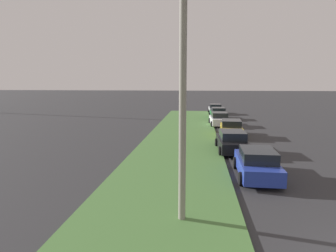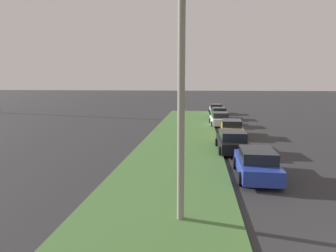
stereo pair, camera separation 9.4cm
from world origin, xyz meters
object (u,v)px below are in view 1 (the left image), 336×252
parked_car_yellow (231,128)px  streetlight (193,94)px  parked_car_blue (257,164)px  parked_car_black (232,142)px  parked_car_silver (215,109)px  parked_car_green (218,113)px  parked_car_white (219,119)px

parked_car_yellow → streetlight: streetlight is taller
parked_car_yellow → parked_car_blue: bearing=-176.3°
parked_car_black → parked_car_silver: same height
parked_car_blue → streetlight: bearing=150.2°
parked_car_black → streetlight: (-10.58, 2.48, 3.67)m
parked_car_blue → parked_car_black: same height
parked_car_blue → parked_car_green: same height
parked_car_black → parked_car_white: size_ratio=0.99×
parked_car_blue → parked_car_black: size_ratio=1.00×
parked_car_yellow → parked_car_silver: same height
parked_car_black → parked_car_yellow: size_ratio=0.99×
parked_car_white → parked_car_silver: 11.84m
parked_car_black → parked_car_yellow: 5.87m
parked_car_blue → parked_car_green: (23.42, 0.45, 0.00)m
parked_car_green → parked_car_blue: bearing=178.6°
parked_car_white → streetlight: (-22.75, 2.42, 3.67)m
parked_car_black → parked_car_blue: bearing=-175.0°
parked_car_blue → streetlight: (-5.20, 3.12, 3.67)m
parked_car_black → parked_car_silver: bearing=-2.2°
parked_car_black → streetlight: streetlight is taller
streetlight → parked_car_blue: bearing=-31.0°
parked_car_blue → parked_car_yellow: same height
parked_car_green → parked_car_silver: 5.97m
parked_car_white → parked_car_black: bearing=177.6°
parked_car_white → parked_car_green: (5.87, -0.25, 0.00)m
parked_car_white → parked_car_green: 5.87m
parked_car_blue → parked_car_green: size_ratio=0.99×
parked_car_black → parked_car_white: 12.17m
parked_car_white → parked_car_green: same height
parked_car_black → parked_car_white: bearing=-1.5°
parked_car_black → parked_car_silver: 24.01m
parked_car_silver → streetlight: size_ratio=0.58×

